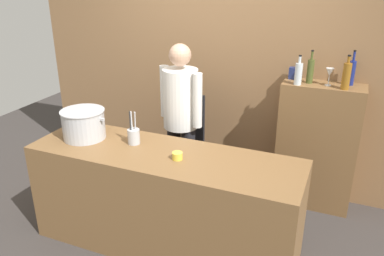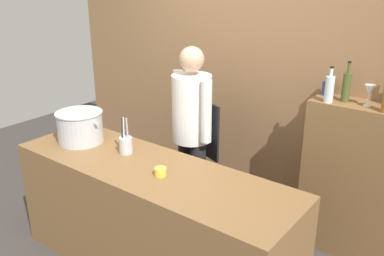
{
  "view_description": "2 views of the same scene",
  "coord_description": "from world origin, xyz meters",
  "px_view_note": "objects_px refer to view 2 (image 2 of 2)",
  "views": [
    {
      "loc": [
        1.32,
        -2.55,
        2.3
      ],
      "look_at": [
        0.08,
        0.42,
        0.98
      ],
      "focal_mm": 36.57,
      "sensor_mm": 36.0,
      "label": 1
    },
    {
      "loc": [
        1.9,
        -1.98,
        2.23
      ],
      "look_at": [
        0.04,
        0.45,
        1.08
      ],
      "focal_mm": 39.11,
      "sensor_mm": 36.0,
      "label": 2
    }
  ],
  "objects_px": {
    "wine_bottle_olive": "(346,86)",
    "wine_glass_short": "(369,91)",
    "wine_bottle_clear": "(329,89)",
    "spice_tin_navy": "(328,88)",
    "chef": "(192,126)",
    "utensil_crock": "(126,144)",
    "butter_jar": "(160,172)",
    "stockpot_large": "(80,127)"
  },
  "relations": [
    {
      "from": "chef",
      "to": "stockpot_large",
      "type": "height_order",
      "value": "chef"
    },
    {
      "from": "chef",
      "to": "utensil_crock",
      "type": "relative_size",
      "value": 5.66
    },
    {
      "from": "wine_bottle_clear",
      "to": "wine_glass_short",
      "type": "bearing_deg",
      "value": 16.88
    },
    {
      "from": "stockpot_large",
      "to": "utensil_crock",
      "type": "bearing_deg",
      "value": 7.46
    },
    {
      "from": "utensil_crock",
      "to": "spice_tin_navy",
      "type": "distance_m",
      "value": 1.68
    },
    {
      "from": "stockpot_large",
      "to": "wine_bottle_clear",
      "type": "relative_size",
      "value": 1.59
    },
    {
      "from": "chef",
      "to": "wine_bottle_olive",
      "type": "height_order",
      "value": "chef"
    },
    {
      "from": "wine_bottle_olive",
      "to": "spice_tin_navy",
      "type": "distance_m",
      "value": 0.2
    },
    {
      "from": "wine_bottle_clear",
      "to": "butter_jar",
      "type": "bearing_deg",
      "value": -122.42
    },
    {
      "from": "butter_jar",
      "to": "wine_bottle_olive",
      "type": "bearing_deg",
      "value": 56.63
    },
    {
      "from": "spice_tin_navy",
      "to": "chef",
      "type": "bearing_deg",
      "value": -150.31
    },
    {
      "from": "wine_bottle_olive",
      "to": "wine_glass_short",
      "type": "bearing_deg",
      "value": -6.47
    },
    {
      "from": "chef",
      "to": "stockpot_large",
      "type": "relative_size",
      "value": 3.77
    },
    {
      "from": "stockpot_large",
      "to": "wine_glass_short",
      "type": "distance_m",
      "value": 2.27
    },
    {
      "from": "stockpot_large",
      "to": "wine_bottle_clear",
      "type": "height_order",
      "value": "wine_bottle_clear"
    },
    {
      "from": "utensil_crock",
      "to": "wine_bottle_olive",
      "type": "xyz_separation_m",
      "value": [
        1.28,
        1.1,
        0.44
      ]
    },
    {
      "from": "stockpot_large",
      "to": "wine_glass_short",
      "type": "bearing_deg",
      "value": 30.82
    },
    {
      "from": "stockpot_large",
      "to": "utensil_crock",
      "type": "distance_m",
      "value": 0.47
    },
    {
      "from": "butter_jar",
      "to": "chef",
      "type": "bearing_deg",
      "value": 112.22
    },
    {
      "from": "wine_bottle_olive",
      "to": "wine_glass_short",
      "type": "height_order",
      "value": "wine_bottle_olive"
    },
    {
      "from": "utensil_crock",
      "to": "spice_tin_navy",
      "type": "height_order",
      "value": "spice_tin_navy"
    },
    {
      "from": "wine_bottle_olive",
      "to": "chef",
      "type": "bearing_deg",
      "value": -158.0
    },
    {
      "from": "chef",
      "to": "butter_jar",
      "type": "relative_size",
      "value": 19.81
    },
    {
      "from": "chef",
      "to": "wine_bottle_olive",
      "type": "distance_m",
      "value": 1.3
    },
    {
      "from": "wine_bottle_clear",
      "to": "chef",
      "type": "bearing_deg",
      "value": -161.07
    },
    {
      "from": "wine_glass_short",
      "to": "stockpot_large",
      "type": "bearing_deg",
      "value": -149.18
    },
    {
      "from": "utensil_crock",
      "to": "wine_bottle_clear",
      "type": "relative_size",
      "value": 1.06
    },
    {
      "from": "wine_bottle_clear",
      "to": "wine_bottle_olive",
      "type": "xyz_separation_m",
      "value": [
        0.09,
        0.1,
        0.01
      ]
    },
    {
      "from": "stockpot_large",
      "to": "spice_tin_navy",
      "type": "relative_size",
      "value": 3.89
    },
    {
      "from": "wine_bottle_clear",
      "to": "utensil_crock",
      "type": "bearing_deg",
      "value": -139.79
    },
    {
      "from": "spice_tin_navy",
      "to": "wine_bottle_clear",
      "type": "bearing_deg",
      "value": -68.27
    },
    {
      "from": "utensil_crock",
      "to": "wine_bottle_clear",
      "type": "xyz_separation_m",
      "value": [
        1.19,
        1.0,
        0.43
      ]
    },
    {
      "from": "wine_glass_short",
      "to": "spice_tin_navy",
      "type": "height_order",
      "value": "wine_glass_short"
    },
    {
      "from": "utensil_crock",
      "to": "stockpot_large",
      "type": "bearing_deg",
      "value": -172.54
    },
    {
      "from": "wine_bottle_olive",
      "to": "wine_bottle_clear",
      "type": "bearing_deg",
      "value": -132.65
    },
    {
      "from": "chef",
      "to": "wine_bottle_clear",
      "type": "relative_size",
      "value": 5.98
    },
    {
      "from": "stockpot_large",
      "to": "spice_tin_navy",
      "type": "height_order",
      "value": "spice_tin_navy"
    },
    {
      "from": "chef",
      "to": "wine_glass_short",
      "type": "xyz_separation_m",
      "value": [
        1.3,
        0.44,
        0.44
      ]
    },
    {
      "from": "utensil_crock",
      "to": "butter_jar",
      "type": "height_order",
      "value": "utensil_crock"
    },
    {
      "from": "chef",
      "to": "wine_bottle_olive",
      "type": "relative_size",
      "value": 5.33
    },
    {
      "from": "wine_bottle_olive",
      "to": "stockpot_large",
      "type": "bearing_deg",
      "value": -146.28
    },
    {
      "from": "utensil_crock",
      "to": "wine_bottle_olive",
      "type": "relative_size",
      "value": 0.94
    }
  ]
}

